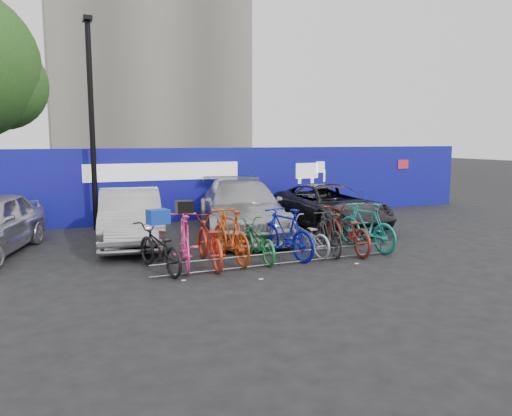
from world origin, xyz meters
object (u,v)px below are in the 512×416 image
car_3 (330,206)px  bike_3 (230,236)px  bike_2 (209,240)px  bike_1 (185,240)px  bike_7 (328,233)px  bike_0 (159,248)px  bike_4 (257,240)px  bike_rack (280,258)px  bike_5 (286,233)px  car_1 (130,217)px  lamppost (92,119)px  car_2 (241,207)px  bike_9 (367,226)px  bike_8 (347,230)px  bike_6 (305,236)px

car_3 → bike_3: (-4.31, -2.93, -0.05)m
bike_2 → bike_1: bearing=5.2°
bike_3 → bike_7: (2.37, -0.17, -0.09)m
bike_0 → bike_7: bike_7 is taller
bike_4 → bike_7: (1.78, -0.06, 0.05)m
bike_rack → bike_5: bike_5 is taller
car_1 → bike_4: (2.30, -2.92, -0.25)m
bike_2 → bike_3: size_ratio=1.05×
lamppost → car_2: lamppost is taller
bike_1 → bike_9: bike_9 is taller
bike_1 → bike_rack: bearing=172.7°
bike_rack → bike_7: (1.49, 0.52, 0.34)m
bike_rack → car_1: 4.39m
bike_3 → bike_7: 2.38m
bike_4 → bike_5: size_ratio=0.91×
lamppost → bike_8: lamppost is taller
bike_6 → bike_5: bearing=2.5°
bike_1 → bike_3: (1.04, 0.07, 0.01)m
lamppost → bike_7: 7.72m
bike_2 → bike_7: size_ratio=1.24×
bike_3 → bike_4: (0.59, -0.11, -0.14)m
bike_7 → bike_9: bearing=-168.8°
bike_rack → bike_0: bearing=168.4°
lamppost → car_1: 3.63m
bike_0 → bike_4: 2.20m
bike_2 → bike_6: bearing=-174.2°
bike_rack → bike_1: size_ratio=2.87×
bike_0 → bike_5: size_ratio=0.98×
bike_7 → car_2: bearing=-62.6°
car_2 → bike_7: car_2 is taller
car_1 → bike_5: car_1 is taller
car_3 → bike_1: bearing=-149.3°
lamppost → bike_9: bearing=-43.4°
lamppost → bike_3: size_ratio=3.08×
bike_1 → bike_9: bearing=-170.3°
bike_rack → car_2: 3.73m
bike_1 → bike_4: bearing=-170.6°
bike_2 → lamppost: bearing=-67.0°
bike_rack → bike_0: size_ratio=2.97×
bike_4 → bike_2: bearing=-2.7°
car_1 → car_3: (6.02, 0.12, -0.06)m
bike_2 → bike_9: (3.97, -0.09, 0.04)m
car_2 → bike_0: 4.36m
lamppost → bike_8: (5.22, -5.48, -2.74)m
car_1 → bike_0: car_1 is taller
bike_3 → bike_6: (1.85, -0.00, -0.15)m
car_1 → car_2: size_ratio=0.81×
bike_4 → car_3: bearing=-141.1°
car_2 → bike_1: car_2 is taller
lamppost → bike_7: size_ratio=3.64×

